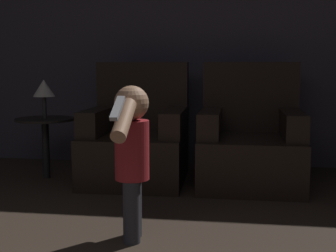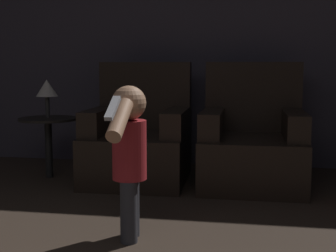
% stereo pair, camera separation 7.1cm
% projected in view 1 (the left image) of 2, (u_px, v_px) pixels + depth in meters
% --- Properties ---
extents(wall_back, '(8.40, 0.05, 2.60)m').
position_uv_depth(wall_back, '(156.00, 28.00, 4.44)').
color(wall_back, '#3D3842').
rests_on(wall_back, ground_plane).
extents(armchair_left, '(0.81, 0.88, 0.97)m').
position_uv_depth(armchair_left, '(137.00, 141.00, 3.86)').
color(armchair_left, black).
rests_on(armchair_left, ground_plane).
extents(armchair_right, '(0.79, 0.87, 0.97)m').
position_uv_depth(armchair_right, '(250.00, 144.00, 3.73)').
color(armchair_right, black).
rests_on(armchair_right, ground_plane).
extents(person_toddler, '(0.18, 0.57, 0.83)m').
position_uv_depth(person_toddler, '(132.00, 150.00, 2.47)').
color(person_toddler, '#28282D').
rests_on(person_toddler, ground_plane).
extents(side_table, '(0.49, 0.49, 0.51)m').
position_uv_depth(side_table, '(45.00, 128.00, 3.89)').
color(side_table, black).
rests_on(side_table, ground_plane).
extents(lamp, '(0.18, 0.18, 0.32)m').
position_uv_depth(lamp, '(44.00, 89.00, 3.85)').
color(lamp, '#262626').
rests_on(lamp, side_table).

